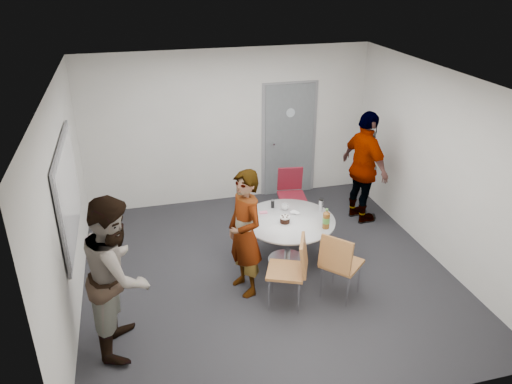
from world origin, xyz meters
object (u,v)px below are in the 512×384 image
object	(u,v)px
chair_near_left	(294,265)
person_right	(365,168)
whiteboard	(68,192)
chair_far	(291,189)
table	(290,226)
person_main	(245,234)
chair_near_right	(339,261)
person_left	(118,274)
door	(289,140)

from	to	relation	value
chair_near_left	person_right	xyz separation A→B (m)	(1.83, 1.88, 0.35)
whiteboard	chair_near_left	world-z (taller)	whiteboard
chair_near_left	person_right	distance (m)	2.65
whiteboard	person_right	xyz separation A→B (m)	(4.41, 0.93, -0.51)
chair_far	person_right	xyz separation A→B (m)	(1.15, -0.29, 0.38)
table	chair_near_left	xyz separation A→B (m)	(-0.26, -0.96, -0.01)
table	person_right	bearing A→B (deg)	30.65
chair_near_left	chair_far	distance (m)	2.27
whiteboard	chair_far	xyz separation A→B (m)	(3.26, 1.21, -0.89)
table	person_main	xyz separation A→B (m)	(-0.78, -0.51, 0.27)
chair_near_right	person_right	bearing A→B (deg)	105.44
whiteboard	person_right	size ratio (longest dim) A/B	1.01
person_main	person_left	world-z (taller)	person_left
door	person_left	distance (m)	4.58
table	person_main	bearing A→B (deg)	-146.71
table	person_right	xyz separation A→B (m)	(1.56, 0.93, 0.35)
chair_far	person_right	bearing A→B (deg)	173.93
chair_near_right	chair_far	xyz separation A→B (m)	(0.09, 2.21, -0.02)
chair_far	person_right	size ratio (longest dim) A/B	0.49
chair_near_right	person_main	bearing A→B (deg)	-155.52
chair_near_left	chair_far	bearing A→B (deg)	5.82
table	person_main	size ratio (longest dim) A/B	0.77
whiteboard	person_main	size ratio (longest dim) A/B	1.11
chair_far	person_main	bearing A→B (deg)	63.37
chair_near_left	person_right	bearing A→B (deg)	-20.97
chair_far	chair_near_right	bearing A→B (deg)	95.60
chair_near_right	person_right	xyz separation A→B (m)	(1.24, 1.92, 0.36)
person_right	whiteboard	bearing A→B (deg)	91.08
table	person_right	size ratio (longest dim) A/B	0.70
person_right	chair_far	bearing A→B (deg)	65.16
door	person_main	bearing A→B (deg)	-118.06
chair_far	person_main	size ratio (longest dim) A/B	0.53
table	chair_near_right	distance (m)	1.05
table	chair_near_right	xyz separation A→B (m)	(0.32, -1.00, -0.01)
chair_far	person_left	size ratio (longest dim) A/B	0.49
door	person_left	bearing A→B (deg)	-131.79
table	chair_near_left	world-z (taller)	table
chair_near_left	person_left	size ratio (longest dim) A/B	0.51
table	chair_far	world-z (taller)	table
table	chair_far	bearing A→B (deg)	71.19
chair_far	person_right	world-z (taller)	person_right
chair_near_right	person_right	size ratio (longest dim) A/B	0.50
chair_near_left	person_left	bearing A→B (deg)	118.02
whiteboard	chair_far	world-z (taller)	whiteboard
table	whiteboard	bearing A→B (deg)	179.99
person_left	table	bearing A→B (deg)	-55.73
door	person_left	world-z (taller)	door
door	table	xyz separation A→B (m)	(-0.71, -2.28, -0.44)
person_main	table	bearing A→B (deg)	106.29
chair_far	person_main	distance (m)	2.12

